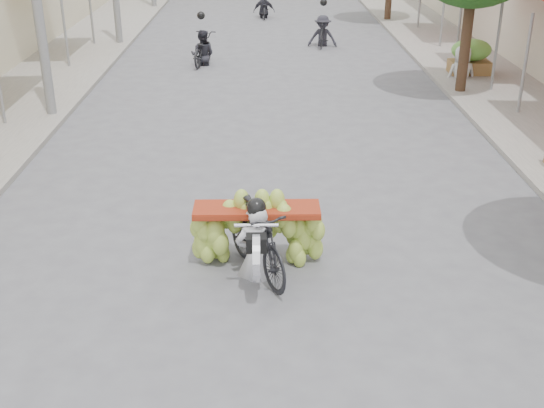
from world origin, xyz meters
The scene contains 8 objects.
sidewalk_left centered at (-7.00, 15.00, 0.06)m, with size 4.00×60.00×0.12m, color gray.
sidewalk_right centered at (7.00, 15.00, 0.06)m, with size 4.00×60.00×0.12m, color gray.
produce_crate_far centered at (6.20, 16.00, 0.71)m, with size 1.20×0.88×1.16m.
banana_motorbike centered at (-0.23, 4.30, 0.70)m, with size 2.20×1.97×2.10m.
pedestrian centered at (5.83, 15.53, 1.05)m, with size 0.98×0.65×1.87m.
bg_motorbike_a centered at (-2.07, 17.82, 0.73)m, with size 0.99×1.87×1.95m.
bg_motorbike_b centered at (2.10, 20.68, 0.84)m, with size 1.13×1.80×1.95m.
bg_motorbike_c centered at (-0.02, 27.04, 0.81)m, with size 0.97×1.53×1.95m.
Camera 1 is at (-0.14, -4.54, 5.10)m, focal length 45.00 mm.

